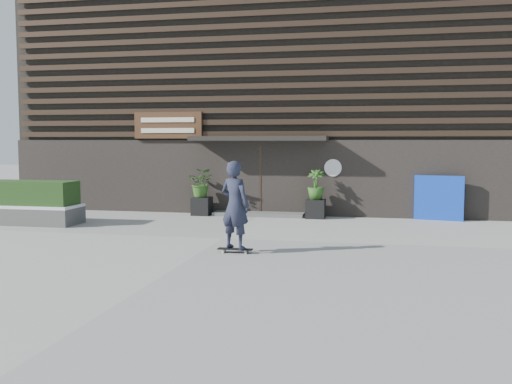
% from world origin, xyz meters
% --- Properties ---
extents(ground, '(80.00, 80.00, 0.00)m').
position_xyz_m(ground, '(0.00, 0.00, 0.00)').
color(ground, '#9F9C96').
rests_on(ground, ground).
extents(entrance_step, '(3.00, 0.80, 0.12)m').
position_xyz_m(entrance_step, '(0.00, 4.60, 0.06)').
color(entrance_step, '#4F4F4D').
rests_on(entrance_step, ground).
extents(planter_pot_left, '(0.60, 0.60, 0.60)m').
position_xyz_m(planter_pot_left, '(-1.90, 4.40, 0.30)').
color(planter_pot_left, black).
rests_on(planter_pot_left, ground).
extents(bamboo_left, '(0.86, 0.75, 0.96)m').
position_xyz_m(bamboo_left, '(-1.90, 4.40, 1.08)').
color(bamboo_left, '#2D591E').
rests_on(bamboo_left, planter_pot_left).
extents(planter_pot_right, '(0.60, 0.60, 0.60)m').
position_xyz_m(planter_pot_right, '(1.90, 4.40, 0.30)').
color(planter_pot_right, black).
rests_on(planter_pot_right, ground).
extents(bamboo_right, '(0.54, 0.54, 0.96)m').
position_xyz_m(bamboo_right, '(1.90, 4.40, 1.08)').
color(bamboo_right, '#2D591E').
rests_on(bamboo_right, planter_pot_right).
extents(raised_bed, '(3.50, 1.20, 0.50)m').
position_xyz_m(raised_bed, '(-6.59, 1.40, 0.25)').
color(raised_bed, '#464644').
rests_on(raised_bed, ground).
extents(snow_layer, '(3.50, 1.20, 0.08)m').
position_xyz_m(snow_layer, '(-6.59, 1.40, 0.54)').
color(snow_layer, white).
rests_on(snow_layer, raised_bed).
extents(hedge, '(3.30, 1.00, 0.70)m').
position_xyz_m(hedge, '(-6.59, 1.40, 0.93)').
color(hedge, '#1B3814').
rests_on(hedge, snow_layer).
extents(blue_tarp, '(1.48, 0.40, 1.40)m').
position_xyz_m(blue_tarp, '(5.70, 4.70, 0.70)').
color(blue_tarp, '#0C30A8').
rests_on(blue_tarp, ground).
extents(building, '(18.00, 11.00, 8.00)m').
position_xyz_m(building, '(-0.00, 9.96, 3.99)').
color(building, black).
rests_on(building, ground).
extents(skateboarder, '(0.83, 0.70, 2.04)m').
position_xyz_m(skateboarder, '(0.77, -1.79, 1.06)').
color(skateboarder, black).
rests_on(skateboarder, ground).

